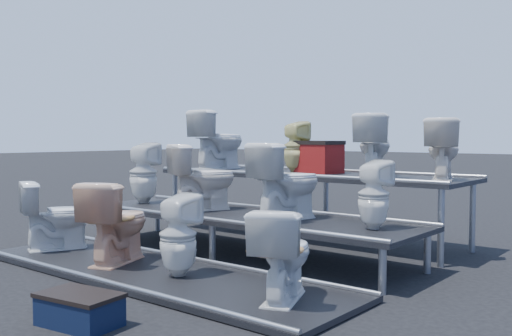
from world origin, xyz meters
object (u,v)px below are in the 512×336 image
Objects in this scene: toilet_2 at (178,235)px; toilet_8 at (218,140)px; toilet_9 at (295,147)px; toilet_4 at (144,173)px; step_stool at (80,311)px; toilet_6 at (287,181)px; toilet_0 at (57,215)px; toilet_5 at (203,177)px; toilet_11 at (442,149)px; toilet_3 at (283,253)px; red_crate at (319,159)px; toilet_1 at (117,222)px; toilet_7 at (374,195)px; toilet_10 at (373,145)px.

toilet_8 is (-1.91, 2.60, 0.85)m from toilet_2.
toilet_2 is 1.11× the size of toilet_9.
toilet_4 reaches higher than step_stool.
step_stool is at bearing 102.48° from toilet_6.
toilet_6 is at bearing -127.72° from toilet_0.
toilet_5 is at bearing 108.16° from step_stool.
toilet_6 is 1.78m from toilet_11.
toilet_3 is 1.07× the size of toilet_9.
toilet_2 is 1.35m from step_stool.
toilet_3 is at bearing 145.29° from toilet_8.
toilet_9 reaches higher than red_crate.
toilet_0 is at bearing -20.56° from toilet_1.
toilet_8 reaches higher than toilet_2.
toilet_11 reaches higher than toilet_7.
toilet_0 is 0.98× the size of toilet_5.
red_crate is at bearing -59.04° from toilet_6.
toilet_1 reaches higher than step_stool.
toilet_5 is (1.04, 1.30, 0.41)m from toilet_0.
toilet_10 reaches higher than toilet_6.
toilet_10 reaches higher than toilet_2.
toilet_4 is 2.02m from toilet_9.
toilet_10 reaches higher than toilet_1.
toilet_10 is at bearing 77.52° from step_stool.
toilet_10 is (0.60, 2.60, 0.80)m from toilet_2.
toilet_1 is at bearing 36.04° from toilet_7.
toilet_6 reaches higher than toilet_5.
toilet_8 reaches higher than toilet_1.
toilet_3 is at bearing 90.75° from toilet_7.
toilet_10 is (1.51, 2.60, 0.76)m from toilet_1.
red_crate reaches higher than toilet_2.
toilet_9 is at bearing -154.21° from toilet_4.
toilet_7 is 1.27× the size of red_crate.
toilet_7 is at bearing -36.82° from red_crate.
red_crate reaches higher than toilet_7.
toilet_11 reaches higher than toilet_0.
toilet_11 is (1.44, 2.60, 0.76)m from toilet_2.
toilet_8 is at bearing -57.20° from toilet_2.
toilet_0 is at bearing 27.02° from toilet_7.
toilet_8 reaches higher than red_crate.
toilet_7 is at bearing 65.02° from toilet_11.
toilet_7 is at bearing 60.99° from step_stool.
toilet_9 is 0.36m from red_crate.
toilet_9 is at bearing -46.86° from toilet_6.
toilet_4 is 3.34m from toilet_7.
toilet_6 is at bearing 154.58° from toilet_8.
toilet_10 is (1.56, 1.30, 0.38)m from toilet_5.
toilet_11 is 1.19× the size of step_stool.
toilet_2 is 1.04× the size of toilet_3.
step_stool is at bearing 101.18° from toilet_2.
toilet_4 is at bearing 89.55° from toilet_8.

